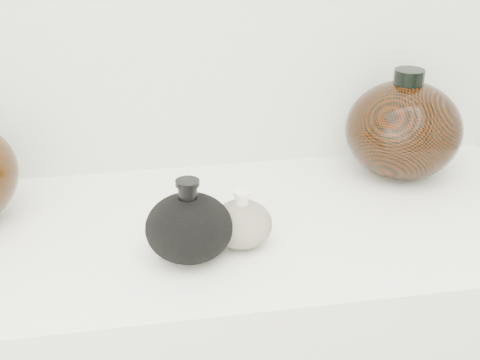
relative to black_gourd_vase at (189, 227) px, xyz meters
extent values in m
cube|color=white|center=(0.06, 0.09, -0.07)|extent=(1.20, 0.50, 0.03)
ellipsoid|color=black|center=(0.00, 0.00, 0.00)|extent=(0.15, 0.15, 0.10)
cylinder|color=black|center=(0.00, 0.00, 0.06)|extent=(0.03, 0.03, 0.03)
cylinder|color=black|center=(0.00, 0.00, 0.07)|extent=(0.04, 0.04, 0.01)
ellipsoid|color=#B8AC8D|center=(0.09, 0.02, -0.02)|extent=(0.12, 0.12, 0.08)
cylinder|color=#F4E6C4|center=(0.09, 0.02, 0.03)|extent=(0.03, 0.03, 0.02)
cylinder|color=#F4E6C4|center=(0.09, 0.02, 0.04)|extent=(0.03, 0.03, 0.01)
ellipsoid|color=black|center=(0.44, 0.23, 0.04)|extent=(0.24, 0.24, 0.19)
cylinder|color=black|center=(0.44, 0.23, 0.14)|extent=(0.06, 0.06, 0.04)
camera|label=1|loc=(-0.08, -0.89, 0.50)|focal=50.00mm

